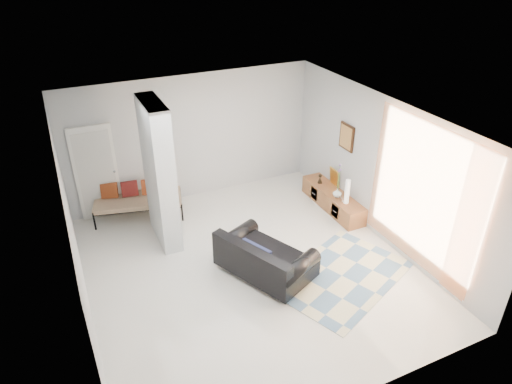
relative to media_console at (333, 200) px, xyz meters
name	(u,v)px	position (x,y,z in m)	size (l,w,h in m)	color
floor	(249,268)	(-2.52, -1.15, -0.20)	(6.00, 6.00, 0.00)	silver
ceiling	(248,122)	(-2.52, -1.15, 2.60)	(6.00, 6.00, 0.00)	white
wall_back	(193,138)	(-2.52, 1.85, 1.20)	(6.00, 6.00, 0.00)	#B7BABC
wall_front	(356,322)	(-2.52, -4.15, 1.20)	(6.00, 6.00, 0.00)	#B7BABC
wall_left	(75,242)	(-5.27, -1.15, 1.20)	(6.00, 6.00, 0.00)	#B7BABC
wall_right	(382,170)	(0.23, -1.15, 1.20)	(6.00, 6.00, 0.00)	#B7BABC
partition_column	(159,174)	(-3.62, 0.45, 1.20)	(0.35, 1.20, 2.80)	silver
hallway_door	(96,173)	(-4.62, 1.81, 0.82)	(0.85, 0.06, 2.04)	white
curtain	(422,196)	(0.15, -2.30, 1.25)	(2.55, 2.55, 0.00)	#FF8843
wall_art	(347,137)	(0.20, 0.00, 1.45)	(0.04, 0.45, 0.55)	#341D0E
media_console	(333,200)	(0.00, 0.00, 0.00)	(0.45, 1.88, 0.80)	brown
loveseat	(263,259)	(-2.38, -1.43, 0.15)	(1.57, 1.91, 0.76)	silver
daybed	(137,199)	(-3.94, 1.48, 0.21)	(1.93, 1.16, 0.77)	black
area_rug	(342,276)	(-1.13, -2.05, -0.20)	(2.40, 1.60, 0.01)	beige
cylinder_lamp	(347,192)	(-0.02, -0.50, 0.46)	(0.10, 0.10, 0.53)	white
bronze_figurine	(320,179)	(-0.05, 0.48, 0.30)	(0.11, 0.11, 0.22)	black
vase	(337,193)	(-0.05, -0.21, 0.29)	(0.18, 0.18, 0.19)	white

